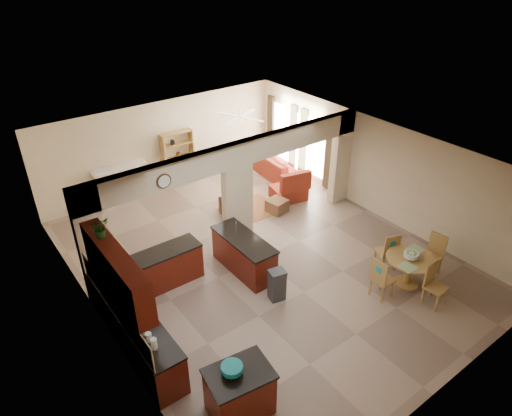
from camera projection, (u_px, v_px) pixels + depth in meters
floor at (261, 258)px, 11.49m from camera, size 10.00×10.00×0.00m
ceiling at (262, 156)px, 10.07m from camera, size 10.00×10.00×0.00m
wall_back at (164, 145)px, 14.23m from camera, size 8.00×0.00×8.00m
wall_front at (450, 338)px, 7.34m from camera, size 8.00×0.00×8.00m
wall_left at (96, 275)px, 8.72m from camera, size 0.00×10.00×10.00m
wall_right at (374, 167)px, 12.85m from camera, size 0.00×10.00×10.00m
partition_left_pier at (93, 245)px, 9.56m from camera, size 0.60×0.25×2.80m
partition_center_pier at (238, 205)px, 11.63m from camera, size 0.80×0.25×2.20m
partition_right_pier at (341, 158)px, 13.38m from camera, size 0.60×0.25×2.80m
partition_header at (236, 154)px, 10.91m from camera, size 8.00×0.25×0.60m
kitchen_counter at (143, 303)px, 9.40m from camera, size 2.52×3.29×1.48m
upper_cabinets at (117, 271)px, 8.00m from camera, size 0.35×2.40×0.90m
peninsula at (244, 254)px, 10.88m from camera, size 0.70×1.85×0.91m
wall_clock at (164, 181)px, 9.80m from camera, size 0.34×0.03×0.34m
rug at (250, 210)px, 13.56m from camera, size 1.60×1.30×0.01m
fireplace at (121, 183)px, 13.69m from camera, size 1.60×0.35×1.20m
shelving_unit at (178, 159)px, 14.54m from camera, size 1.00×0.32×1.80m
window_a at (316, 148)px, 14.52m from camera, size 0.02×0.90×1.90m
window_b at (282, 133)px, 15.69m from camera, size 0.02×0.90×1.90m
glazed_door at (299, 144)px, 15.18m from camera, size 0.02×0.70×2.10m
drape_a_left at (329, 155)px, 14.09m from camera, size 0.10×0.28×2.30m
drape_a_right at (303, 143)px, 14.91m from camera, size 0.10×0.28×2.30m
drape_b_left at (293, 138)px, 15.26m from camera, size 0.10×0.28×2.30m
drape_b_right at (271, 128)px, 16.09m from camera, size 0.10×0.28×2.30m
ceiling_fan at (240, 117)px, 13.04m from camera, size 1.00×1.00×0.10m
kitchen_island at (240, 392)px, 7.56m from camera, size 1.16×0.90×0.93m
teal_bowl at (232, 370)px, 7.28m from camera, size 0.36×0.36×0.17m
trash_can at (277, 286)px, 10.05m from camera, size 0.38×0.34×0.70m
dining_table at (409, 267)px, 10.38m from camera, size 1.12×1.12×0.76m
fruit_bowl at (411, 255)px, 10.18m from camera, size 0.33×0.33×0.18m
sofa at (276, 165)px, 15.41m from camera, size 2.57×1.19×0.73m
chaise at (288, 193)px, 14.07m from camera, size 1.14×1.00×0.40m
armchair at (234, 202)px, 13.30m from camera, size 1.02×1.02×0.67m
ottoman at (277, 206)px, 13.39m from camera, size 0.61×0.61×0.38m
plant at (99, 227)px, 8.04m from camera, size 0.41×0.38×0.37m
chair_north at (388, 250)px, 10.85m from camera, size 0.53×0.53×1.02m
chair_east at (434, 252)px, 10.77m from camera, size 0.47×0.47×1.02m
chair_south at (433, 282)px, 9.85m from camera, size 0.45×0.45×1.02m
chair_west at (381, 277)px, 9.98m from camera, size 0.44×0.43×1.02m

